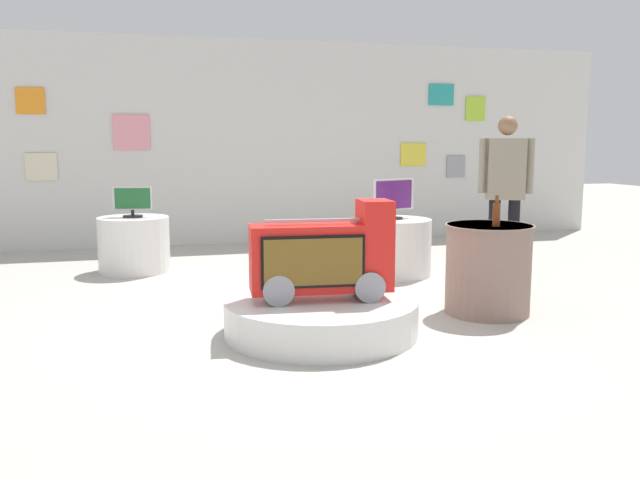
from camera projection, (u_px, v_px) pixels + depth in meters
name	position (u px, v px, depth m)	size (l,w,h in m)	color
ground_plane	(286.00, 318.00, 5.53)	(30.00, 30.00, 0.00)	#B2ADA3
back_wall_display	(224.00, 143.00, 9.46)	(11.96, 0.13, 2.91)	silver
main_display_pedestal	(321.00, 317.00, 5.07)	(1.49, 1.49, 0.27)	silver
novelty_firetruck_tv	(324.00, 260.00, 5.00)	(1.10, 0.45, 0.76)	gray
display_pedestal_left_rear	(393.00, 247.00, 7.31)	(0.84, 0.84, 0.63)	silver
tv_on_left_rear	(394.00, 197.00, 7.23)	(0.53, 0.22, 0.44)	black
display_pedestal_center_rear	(134.00, 244.00, 7.50)	(0.79, 0.79, 0.63)	silver
tv_on_center_rear	(132.00, 201.00, 7.42)	(0.43, 0.22, 0.34)	black
side_table_round	(488.00, 268.00, 5.65)	(0.74, 0.74, 0.77)	gray
bottle_on_side_table	(496.00, 214.00, 5.47)	(0.06, 0.06, 0.26)	brown
shopper_browsing_near_truck	(505.00, 185.00, 6.88)	(0.53, 0.33, 1.73)	black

